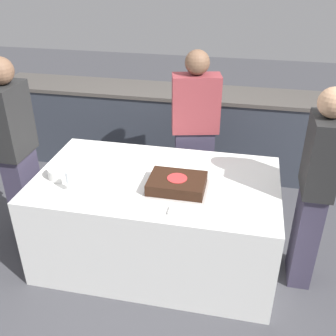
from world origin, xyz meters
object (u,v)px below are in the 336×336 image
at_px(cake, 177,184).
at_px(wine_glass, 69,178).
at_px(plate_stack, 62,172).
at_px(person_cutting_cake, 195,134).
at_px(person_seated_left, 17,154).
at_px(person_seated_right, 315,190).

distance_m(cake, wine_glass, 0.76).
height_order(plate_stack, wine_glass, wine_glass).
height_order(wine_glass, person_cutting_cake, person_cutting_cake).
bearing_deg(person_cutting_cake, wine_glass, 41.57).
distance_m(cake, person_cutting_cake, 0.86).
distance_m(person_seated_left, person_seated_right, 2.27).
bearing_deg(wine_glass, cake, 14.22).
bearing_deg(plate_stack, person_seated_left, 164.46).
relative_size(cake, plate_stack, 2.14).
bearing_deg(cake, person_seated_left, 175.20).
height_order(wine_glass, person_seated_right, person_seated_right).
bearing_deg(person_seated_right, wine_glass, -80.05).
distance_m(wine_glass, person_cutting_cake, 1.28).
bearing_deg(wine_glass, person_seated_right, 9.95).
relative_size(person_cutting_cake, person_seated_right, 1.01).
xyz_separation_m(cake, person_seated_left, (-1.31, 0.11, 0.04)).
bearing_deg(cake, person_cutting_cake, 90.00).
bearing_deg(wine_glass, person_cutting_cake, 54.96).
bearing_deg(person_seated_right, plate_stack, -86.27).
bearing_deg(plate_stack, person_seated_right, 3.73).
height_order(person_seated_left, person_seated_right, person_seated_left).
height_order(plate_stack, person_seated_left, person_seated_left).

